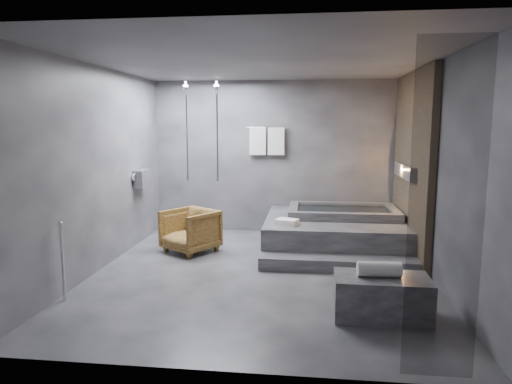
# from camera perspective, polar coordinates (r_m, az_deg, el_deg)

# --- Properties ---
(room) EXTENTS (5.00, 5.04, 2.82)m
(room) POSITION_cam_1_polar(r_m,az_deg,el_deg) (6.19, 4.54, 5.85)
(room) COLOR #2E2E31
(room) RESTS_ON ground
(tub_deck) EXTENTS (2.20, 2.00, 0.50)m
(tub_deck) POSITION_cam_1_polar(r_m,az_deg,el_deg) (7.60, 9.72, -5.04)
(tub_deck) COLOR #343436
(tub_deck) RESTS_ON ground
(tub_step) EXTENTS (2.20, 0.36, 0.18)m
(tub_step) POSITION_cam_1_polar(r_m,az_deg,el_deg) (6.51, 10.21, -8.83)
(tub_step) COLOR #343436
(tub_step) RESTS_ON ground
(concrete_bench) EXTENTS (0.99, 0.55, 0.44)m
(concrete_bench) POSITION_cam_1_polar(r_m,az_deg,el_deg) (5.07, 15.42, -12.54)
(concrete_bench) COLOR #343537
(concrete_bench) RESTS_ON ground
(driftwood_chair) EXTENTS (1.02, 1.02, 0.68)m
(driftwood_chair) POSITION_cam_1_polar(r_m,az_deg,el_deg) (7.33, -8.22, -4.79)
(driftwood_chair) COLOR #472F11
(driftwood_chair) RESTS_ON ground
(rolled_towel) EXTENTS (0.45, 0.17, 0.16)m
(rolled_towel) POSITION_cam_1_polar(r_m,az_deg,el_deg) (4.97, 15.14, -9.30)
(rolled_towel) COLOR white
(rolled_towel) RESTS_ON concrete_bench
(deck_towel) EXTENTS (0.38, 0.33, 0.08)m
(deck_towel) POSITION_cam_1_polar(r_m,az_deg,el_deg) (6.95, 3.89, -3.74)
(deck_towel) COLOR white
(deck_towel) RESTS_ON tub_deck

